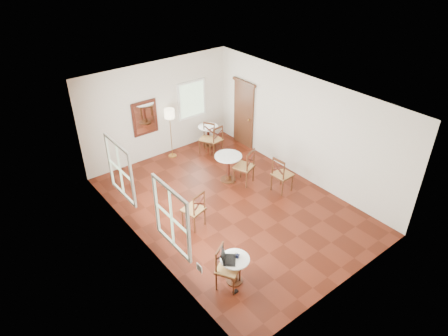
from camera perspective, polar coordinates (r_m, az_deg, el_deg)
name	(u,v)px	position (r m, az deg, el deg)	size (l,w,h in m)	color
ground	(231,205)	(10.64, 1.00, -5.25)	(7.00, 7.00, 0.00)	#571C0E
room_shell	(223,138)	(9.77, -0.18, 4.26)	(5.02, 7.02, 3.01)	silver
cafe_table_near	(235,267)	(8.41, 1.53, -13.90)	(0.60, 0.60, 0.64)	#4A2512
cafe_table_mid	(228,165)	(11.34, 0.60, 0.40)	(0.77, 0.77, 0.81)	#4A2512
cafe_table_back	(208,134)	(13.24, -2.24, 4.90)	(0.65, 0.65, 0.69)	#4A2512
chair_near_a	(194,209)	(9.68, -4.26, -5.88)	(0.57, 0.57, 1.02)	#4A2512
chair_near_b	(227,268)	(8.26, 0.43, -13.98)	(0.62, 0.62, 0.98)	#4A2512
chair_mid_a	(245,167)	(11.23, 2.96, 0.20)	(0.64, 0.64, 1.07)	#4A2512
chair_mid_b	(282,175)	(10.99, 8.19, -0.93)	(0.51, 0.51, 1.05)	#4A2512
chair_back_a	(215,140)	(12.72, -1.31, 4.05)	(0.48, 0.48, 0.98)	#4A2512
chair_back_b	(207,138)	(12.83, -2.38, 4.21)	(0.60, 0.60, 0.96)	#4A2512
floor_lamp	(170,117)	(12.27, -7.72, 7.20)	(0.31, 0.31, 1.61)	#BF8C3F
laptop	(227,258)	(8.16, 0.42, -12.63)	(0.43, 0.44, 0.24)	black
mouse	(236,256)	(8.26, 1.71, -12.35)	(0.10, 0.06, 0.04)	black
navy_mug	(238,256)	(8.23, 1.93, -12.37)	(0.10, 0.07, 0.08)	black
water_glass	(236,255)	(8.23, 1.77, -12.27)	(0.06, 0.06, 0.10)	white
power_adapter	(235,292)	(8.48, 1.61, -17.11)	(0.11, 0.07, 0.05)	black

